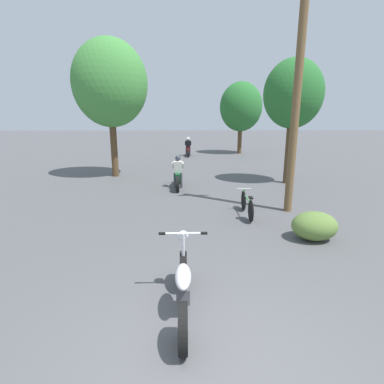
# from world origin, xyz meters

# --- Properties ---
(ground_plane) EXTENTS (120.00, 120.00, 0.00)m
(ground_plane) POSITION_xyz_m (0.00, 0.00, 0.00)
(ground_plane) COLOR #515154
(utility_pole) EXTENTS (1.10, 0.24, 7.27)m
(utility_pole) POSITION_xyz_m (2.98, 6.15, 3.73)
(utility_pole) COLOR brown
(utility_pole) RESTS_ON ground
(roadside_tree_right_near) EXTENTS (2.50, 2.25, 5.28)m
(roadside_tree_right_near) POSITION_xyz_m (4.29, 10.21, 3.80)
(roadside_tree_right_near) COLOR #513A23
(roadside_tree_right_near) RESTS_ON ground
(roadside_tree_right_far) EXTENTS (3.26, 2.94, 5.49)m
(roadside_tree_right_far) POSITION_xyz_m (4.09, 21.11, 3.60)
(roadside_tree_right_far) COLOR #513A23
(roadside_tree_right_far) RESTS_ON ground
(roadside_tree_left) EXTENTS (3.50, 3.15, 6.42)m
(roadside_tree_left) POSITION_xyz_m (-3.76, 11.96, 4.39)
(roadside_tree_left) COLOR #513A23
(roadside_tree_left) RESTS_ON ground
(roadside_bush) EXTENTS (1.10, 0.88, 0.70)m
(roadside_bush) POSITION_xyz_m (2.85, 3.87, 0.35)
(roadside_bush) COLOR #5B7A38
(roadside_bush) RESTS_ON ground
(motorcycle_foreground) EXTENTS (0.79, 2.14, 1.11)m
(motorcycle_foreground) POSITION_xyz_m (-0.33, 1.15, 0.43)
(motorcycle_foreground) COLOR black
(motorcycle_foreground) RESTS_ON ground
(motorcycle_rider_lead) EXTENTS (0.50, 2.12, 1.35)m
(motorcycle_rider_lead) POSITION_xyz_m (-0.58, 9.41, 0.51)
(motorcycle_rider_lead) COLOR black
(motorcycle_rider_lead) RESTS_ON ground
(motorcycle_rider_far) EXTENTS (0.50, 1.99, 1.40)m
(motorcycle_rider_far) POSITION_xyz_m (-0.04, 19.65, 0.53)
(motorcycle_rider_far) COLOR black
(motorcycle_rider_far) RESTS_ON ground
(bicycle_parked) EXTENTS (0.44, 1.71, 0.73)m
(bicycle_parked) POSITION_xyz_m (1.58, 5.72, 0.34)
(bicycle_parked) COLOR black
(bicycle_parked) RESTS_ON ground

